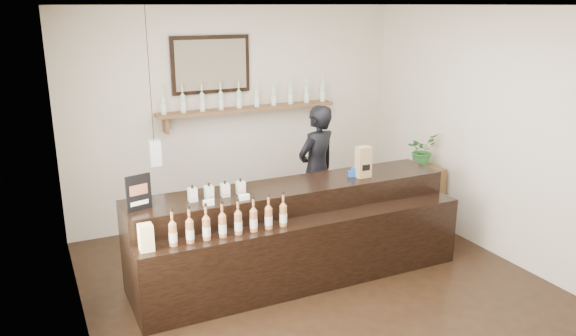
% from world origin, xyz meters
% --- Properties ---
extents(ground, '(5.00, 5.00, 0.00)m').
position_xyz_m(ground, '(0.00, 0.00, 0.00)').
color(ground, black).
rests_on(ground, ground).
extents(room_shell, '(5.00, 5.00, 5.00)m').
position_xyz_m(room_shell, '(0.00, 0.00, 1.70)').
color(room_shell, beige).
rests_on(room_shell, ground).
extents(back_wall_decor, '(2.66, 0.96, 1.69)m').
position_xyz_m(back_wall_decor, '(-0.16, 2.37, 1.76)').
color(back_wall_decor, brown).
rests_on(back_wall_decor, ground).
extents(counter, '(3.50, 0.94, 1.14)m').
position_xyz_m(counter, '(-0.09, 0.57, 0.46)').
color(counter, black).
rests_on(counter, ground).
extents(promo_sign, '(0.24, 0.08, 0.34)m').
position_xyz_m(promo_sign, '(-1.67, 0.63, 1.15)').
color(promo_sign, black).
rests_on(promo_sign, counter).
extents(paper_bag, '(0.16, 0.12, 0.34)m').
position_xyz_m(paper_bag, '(0.76, 0.62, 1.15)').
color(paper_bag, olive).
rests_on(paper_bag, counter).
extents(tape_dispenser, '(0.15, 0.09, 0.12)m').
position_xyz_m(tape_dispenser, '(0.68, 0.67, 1.02)').
color(tape_dispenser, '#1648A0').
rests_on(tape_dispenser, counter).
extents(side_cabinet, '(0.40, 0.56, 0.81)m').
position_xyz_m(side_cabinet, '(2.00, 1.17, 0.40)').
color(side_cabinet, brown).
rests_on(side_cabinet, ground).
extents(potted_plant, '(0.48, 0.45, 0.42)m').
position_xyz_m(potted_plant, '(2.00, 1.17, 1.02)').
color(potted_plant, '#2A6A2B').
rests_on(potted_plant, side_cabinet).
extents(shopkeeper, '(0.78, 0.64, 1.85)m').
position_xyz_m(shopkeeper, '(0.68, 1.55, 0.92)').
color(shopkeeper, black).
rests_on(shopkeeper, ground).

